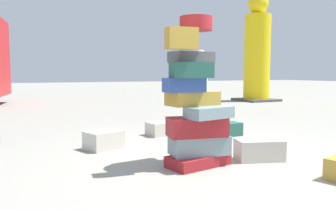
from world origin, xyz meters
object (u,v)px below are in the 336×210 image
object	(u,v)px
suitcase_cream_left_side	(259,150)
person_tourist_with_camera	(201,81)
yellow_dummy_statue	(257,54)
suitcase_teal_behind_tower	(221,130)
suitcase_tower	(196,108)
suitcase_cream_upright_blue	(104,140)
suitcase_cream_foreground_near	(164,128)

from	to	relation	value
suitcase_cream_left_side	person_tourist_with_camera	size ratio (longest dim) A/B	0.36
person_tourist_with_camera	yellow_dummy_statue	distance (m)	7.52
suitcase_cream_left_side	suitcase_teal_behind_tower	world-z (taller)	suitcase_cream_left_side
suitcase_cream_left_side	suitcase_teal_behind_tower	bearing A→B (deg)	90.97
suitcase_teal_behind_tower	suitcase_tower	bearing A→B (deg)	-134.48
suitcase_cream_upright_blue	suitcase_teal_behind_tower	bearing A→B (deg)	-17.32
suitcase_tower	suitcase_cream_left_side	xyz separation A→B (m)	(0.92, -0.12, -0.60)
suitcase_tower	suitcase_cream_left_side	size ratio (longest dim) A/B	3.04
suitcase_cream_left_side	yellow_dummy_statue	xyz separation A→B (m)	(6.39, 7.82, 1.83)
suitcase_tower	yellow_dummy_statue	bearing A→B (deg)	46.46
suitcase_teal_behind_tower	yellow_dummy_statue	bearing A→B (deg)	44.47
suitcase_tower	suitcase_cream_upright_blue	xyz separation A→B (m)	(-0.81, 1.44, -0.60)
suitcase_tower	suitcase_teal_behind_tower	world-z (taller)	suitcase_tower
suitcase_tower	suitcase_cream_left_side	bearing A→B (deg)	-7.72
suitcase_teal_behind_tower	suitcase_cream_foreground_near	bearing A→B (deg)	145.49
suitcase_teal_behind_tower	person_tourist_with_camera	size ratio (longest dim) A/B	0.46
suitcase_tower	suitcase_cream_foreground_near	bearing A→B (deg)	76.16
suitcase_cream_upright_blue	suitcase_cream_left_side	bearing A→B (deg)	-62.23
suitcase_cream_foreground_near	suitcase_cream_upright_blue	distance (m)	1.51
suitcase_cream_foreground_near	suitcase_cream_left_side	world-z (taller)	suitcase_cream_left_side
suitcase_tower	suitcase_cream_upright_blue	bearing A→B (deg)	119.52
suitcase_tower	suitcase_teal_behind_tower	xyz separation A→B (m)	(1.43, 1.55, -0.62)
suitcase_teal_behind_tower	suitcase_cream_left_side	bearing A→B (deg)	-108.72
suitcase_teal_behind_tower	person_tourist_with_camera	bearing A→B (deg)	75.42
suitcase_cream_foreground_near	suitcase_teal_behind_tower	world-z (taller)	suitcase_cream_foreground_near
suitcase_cream_foreground_near	suitcase_tower	bearing A→B (deg)	-110.09
suitcase_cream_upright_blue	suitcase_teal_behind_tower	size ratio (longest dim) A/B	0.68
suitcase_teal_behind_tower	person_tourist_with_camera	distance (m)	1.53
yellow_dummy_statue	person_tourist_with_camera	bearing A→B (deg)	-138.71
suitcase_cream_left_side	person_tourist_with_camera	distance (m)	3.13
suitcase_cream_foreground_near	suitcase_cream_upright_blue	bearing A→B (deg)	-158.78
suitcase_cream_upright_blue	yellow_dummy_statue	size ratio (longest dim) A/B	0.12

